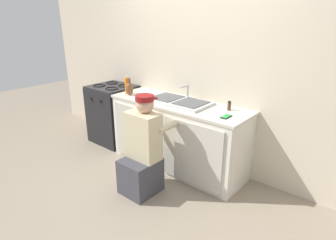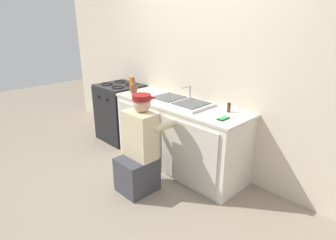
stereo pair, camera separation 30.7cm
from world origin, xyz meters
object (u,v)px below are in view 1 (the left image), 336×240
(plumber_person, at_px, (142,153))
(sink_double_basin, at_px, (179,101))
(spice_bottle_pepper, at_px, (229,106))
(vase_decorative, at_px, (130,89))
(soap_bottle_orange, at_px, (127,85))
(cell_phone, at_px, (226,117))
(stove_range, at_px, (114,114))

(plumber_person, bearing_deg, sink_double_basin, 94.10)
(spice_bottle_pepper, height_order, vase_decorative, vase_decorative)
(sink_double_basin, distance_m, soap_bottle_orange, 0.83)
(spice_bottle_pepper, height_order, cell_phone, spice_bottle_pepper)
(soap_bottle_orange, bearing_deg, stove_range, 167.20)
(stove_range, bearing_deg, vase_decorative, -14.66)
(spice_bottle_pepper, bearing_deg, stove_range, -176.09)
(stove_range, distance_m, vase_decorative, 0.77)
(stove_range, distance_m, spice_bottle_pepper, 1.96)
(sink_double_basin, height_order, soap_bottle_orange, soap_bottle_orange)
(spice_bottle_pepper, distance_m, soap_bottle_orange, 1.46)
(soap_bottle_orange, distance_m, cell_phone, 1.54)
(cell_phone, bearing_deg, stove_range, 177.03)
(stove_range, relative_size, plumber_person, 0.82)
(plumber_person, bearing_deg, stove_range, 152.29)
(soap_bottle_orange, xyz_separation_m, cell_phone, (1.53, 0.00, -0.11))
(spice_bottle_pepper, distance_m, cell_phone, 0.26)
(sink_double_basin, relative_size, plumber_person, 0.72)
(cell_phone, distance_m, vase_decorative, 1.44)
(soap_bottle_orange, height_order, vase_decorative, soap_bottle_orange)
(sink_double_basin, height_order, stove_range, sink_double_basin)
(plumber_person, xyz_separation_m, cell_phone, (0.67, 0.59, 0.42))
(cell_phone, bearing_deg, spice_bottle_pepper, 112.05)
(plumber_person, xyz_separation_m, soap_bottle_orange, (-0.86, 0.59, 0.53))
(sink_double_basin, relative_size, vase_decorative, 3.48)
(stove_range, xyz_separation_m, cell_phone, (2.00, -0.10, 0.43))
(sink_double_basin, distance_m, vase_decorative, 0.74)
(stove_range, height_order, spice_bottle_pepper, spice_bottle_pepper)
(spice_bottle_pepper, bearing_deg, sink_double_basin, -168.43)
(soap_bottle_orange, bearing_deg, spice_bottle_pepper, 9.28)
(soap_bottle_orange, distance_m, vase_decorative, 0.10)
(vase_decorative, bearing_deg, spice_bottle_pepper, 11.57)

